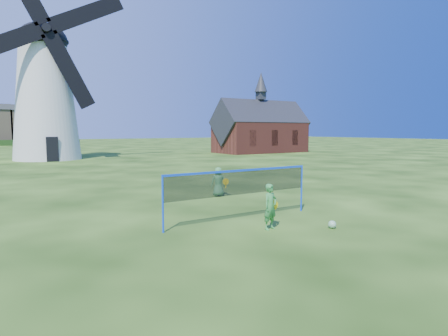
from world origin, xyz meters
name	(u,v)px	position (x,y,z in m)	size (l,w,h in m)	color
ground	(227,217)	(0.00, 0.00, 0.00)	(220.00, 220.00, 0.00)	black
windmill	(45,92)	(-1.41, 28.32, 6.16)	(13.49, 5.86, 18.05)	silver
chapel	(261,130)	(22.16, 26.71, 2.71)	(11.40, 5.53, 9.64)	brown
badminton_net	(240,183)	(0.12, -0.55, 1.14)	(5.05, 0.05, 1.55)	blue
player_girl	(270,207)	(0.24, -1.81, 0.63)	(0.67, 0.38, 1.26)	#388D41
player_boy	(218,182)	(1.75, 3.36, 0.60)	(0.71, 0.59, 1.20)	#448D4C
play_ball	(332,224)	(1.75, -2.66, 0.11)	(0.22, 0.22, 0.22)	green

